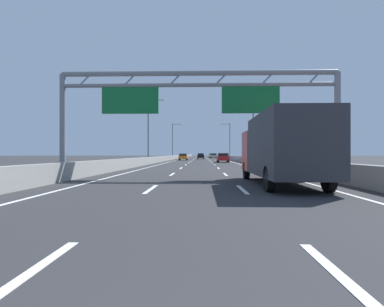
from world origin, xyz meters
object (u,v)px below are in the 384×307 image
(white_car, at_px, (211,155))
(box_truck, at_px, (281,148))
(orange_car, at_px, (183,157))
(streetlamp_left_mid, at_px, (150,127))
(red_car, at_px, (223,158))
(streetlamp_right_far, at_px, (229,139))
(streetlamp_right_mid, at_px, (252,126))
(silver_car, at_px, (214,156))
(yellow_car, at_px, (212,156))
(sign_gantry, at_px, (196,96))
(streetlamp_left_far, at_px, (173,139))
(black_car, at_px, (201,156))

(white_car, xyz_separation_m, box_truck, (0.10, -104.56, 0.93))
(white_car, xyz_separation_m, orange_car, (-7.48, -51.12, -0.02))
(streetlamp_left_mid, distance_m, red_car, 12.89)
(streetlamp_left_mid, height_order, streetlamp_right_far, same)
(streetlamp_left_mid, bearing_deg, streetlamp_right_mid, 0.00)
(streetlamp_left_mid, bearing_deg, silver_car, 77.48)
(red_car, relative_size, white_car, 1.01)
(yellow_car, bearing_deg, box_truck, -90.03)
(silver_car, height_order, orange_car, silver_car)
(streetlamp_left_mid, height_order, box_truck, streetlamp_left_mid)
(sign_gantry, distance_m, streetlamp_left_mid, 28.47)
(silver_car, distance_m, box_truck, 82.94)
(silver_car, xyz_separation_m, orange_car, (-7.65, -29.50, -0.04))
(sign_gantry, bearing_deg, orange_car, 94.33)
(streetlamp_left_far, bearing_deg, streetlamp_right_mid, -68.78)
(box_truck, bearing_deg, yellow_car, 89.97)
(streetlamp_right_mid, xyz_separation_m, yellow_car, (-3.65, 62.24, -4.64))
(black_car, bearing_deg, streetlamp_right_far, 31.19)
(streetlamp_right_mid, bearing_deg, streetlamp_right_far, 90.00)
(streetlamp_right_far, height_order, white_car, streetlamp_right_far)
(streetlamp_left_mid, bearing_deg, black_car, 77.71)
(black_car, bearing_deg, orange_car, -106.62)
(white_car, height_order, silver_car, silver_car)
(streetlamp_right_mid, distance_m, streetlamp_left_far, 41.26)
(streetlamp_right_mid, bearing_deg, red_car, 129.29)
(streetlamp_right_mid, bearing_deg, box_truck, -96.58)
(sign_gantry, height_order, red_car, sign_gantry)
(streetlamp_left_mid, relative_size, yellow_car, 2.26)
(streetlamp_right_mid, relative_size, streetlamp_right_far, 1.00)
(streetlamp_right_mid, distance_m, yellow_car, 62.52)
(yellow_car, height_order, box_truck, box_truck)
(streetlamp_right_far, distance_m, red_car, 34.26)
(sign_gantry, bearing_deg, streetlamp_left_mid, 104.97)
(streetlamp_left_far, xyz_separation_m, yellow_car, (11.28, 23.78, -4.64))
(streetlamp_right_far, distance_m, yellow_car, 24.50)
(silver_car, bearing_deg, streetlamp_left_mid, -102.52)
(sign_gantry, relative_size, box_truck, 2.02)
(sign_gantry, height_order, streetlamp_left_far, streetlamp_left_far)
(streetlamp_left_far, height_order, yellow_car, streetlamp_left_far)
(red_car, relative_size, orange_car, 1.01)
(streetlamp_right_far, bearing_deg, streetlamp_left_mid, -111.22)
(sign_gantry, distance_m, silver_car, 78.59)
(orange_car, bearing_deg, sign_gantry, -85.67)
(streetlamp_left_mid, xyz_separation_m, streetlamp_left_far, (0.00, 38.46, 0.00))
(red_car, bearing_deg, yellow_car, 89.78)
(streetlamp_left_far, bearing_deg, white_car, 71.89)
(streetlamp_left_mid, relative_size, streetlamp_right_far, 1.00)
(yellow_car, bearing_deg, black_car, -97.83)
(streetlamp_right_mid, xyz_separation_m, red_car, (-3.87, 4.73, -4.63))
(streetlamp_right_far, relative_size, silver_car, 2.21)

